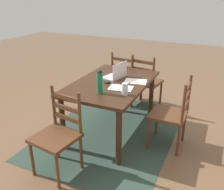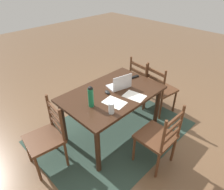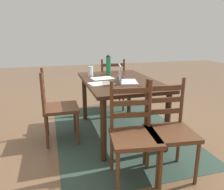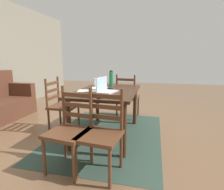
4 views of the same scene
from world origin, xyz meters
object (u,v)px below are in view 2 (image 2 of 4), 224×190
(chair_left_near, at_px, (143,82))
(drinking_glass, at_px, (111,108))
(laptop, at_px, (120,84))
(tv_remote, at_px, (134,77))
(chair_far_head, at_px, (158,137))
(computer_mouse, at_px, (107,92))
(dining_table, at_px, (112,98))
(chair_right_near, at_px, (47,137))
(water_bottle, at_px, (91,96))
(chair_left_far, at_px, (160,89))

(chair_left_near, height_order, drinking_glass, chair_left_near)
(laptop, xyz_separation_m, tv_remote, (-0.40, -0.06, -0.05))
(chair_far_head, relative_size, laptop, 2.63)
(chair_far_head, xyz_separation_m, tv_remote, (-0.58, -0.91, 0.32))
(chair_far_head, relative_size, computer_mouse, 9.50)
(chair_left_near, relative_size, computer_mouse, 9.50)
(drinking_glass, xyz_separation_m, computer_mouse, (-0.28, -0.36, -0.06))
(dining_table, relative_size, chair_left_near, 1.52)
(chair_right_near, height_order, water_bottle, water_bottle)
(chair_left_near, height_order, tv_remote, chair_left_near)
(chair_left_far, distance_m, water_bottle, 1.52)
(drinking_glass, height_order, computer_mouse, drinking_glass)
(chair_far_head, xyz_separation_m, drinking_glass, (0.35, -0.51, 0.38))
(chair_left_far, height_order, computer_mouse, chair_left_far)
(dining_table, relative_size, laptop, 3.99)
(tv_remote, bearing_deg, dining_table, -71.13)
(dining_table, xyz_separation_m, computer_mouse, (0.06, -0.04, 0.12))
(drinking_glass, bearing_deg, chair_left_near, -159.06)
(dining_table, xyz_separation_m, tv_remote, (-0.58, -0.07, 0.11))
(chair_left_near, xyz_separation_m, water_bottle, (1.44, 0.23, 0.46))
(dining_table, bearing_deg, chair_far_head, 89.98)
(chair_left_far, xyz_separation_m, tv_remote, (0.44, -0.25, 0.32))
(laptop, bearing_deg, chair_left_far, 167.19)
(chair_left_near, bearing_deg, drinking_glass, 20.94)
(chair_right_near, distance_m, drinking_glass, 0.92)
(chair_left_near, bearing_deg, dining_table, 10.65)
(chair_left_far, xyz_separation_m, laptop, (0.83, -0.19, 0.37))
(chair_left_far, relative_size, chair_right_near, 1.00)
(chair_left_near, bearing_deg, laptop, 12.17)
(chair_far_head, xyz_separation_m, chair_right_near, (1.01, -1.02, 0.00))
(dining_table, distance_m, chair_far_head, 0.86)
(chair_far_head, distance_m, chair_left_far, 1.21)
(chair_left_near, bearing_deg, water_bottle, 9.12)
(chair_far_head, relative_size, chair_left_far, 1.00)
(chair_left_near, xyz_separation_m, chair_right_near, (2.02, 0.01, 0.00))
(chair_right_near, distance_m, tv_remote, 1.62)
(drinking_glass, relative_size, computer_mouse, 1.46)
(chair_left_near, bearing_deg, computer_mouse, 8.18)
(chair_far_head, height_order, computer_mouse, chair_far_head)
(chair_left_far, bearing_deg, laptop, -12.81)
(chair_right_near, height_order, computer_mouse, chair_right_near)
(chair_right_near, bearing_deg, computer_mouse, 171.35)
(dining_table, bearing_deg, drinking_glass, 43.59)
(water_bottle, bearing_deg, dining_table, -174.58)
(dining_table, distance_m, drinking_glass, 0.51)
(computer_mouse, height_order, tv_remote, computer_mouse)
(laptop, distance_m, computer_mouse, 0.24)
(water_bottle, bearing_deg, chair_left_near, -170.88)
(laptop, bearing_deg, computer_mouse, -6.10)
(chair_far_head, bearing_deg, drinking_glass, -55.73)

